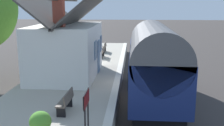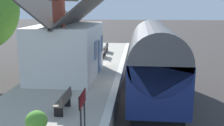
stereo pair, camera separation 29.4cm
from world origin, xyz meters
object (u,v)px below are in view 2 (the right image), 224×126
object	(u,v)px
train	(154,63)
planter_edge_near	(75,52)
bench_near_building	(106,47)
bench_mid_platform	(103,52)
station_building	(67,48)
bench_by_lamp	(64,101)
station_sign_board	(82,102)
planter_corner_building	(83,48)
planter_by_door	(85,45)
planter_bench_left	(37,124)

from	to	relation	value
train	planter_edge_near	size ratio (longest dim) A/B	12.57
bench_near_building	bench_mid_platform	xyz separation A→B (m)	(-2.61, -0.10, 0.00)
train	station_building	world-z (taller)	station_building
bench_near_building	bench_by_lamp	distance (m)	14.41
train	station_building	size ratio (longest dim) A/B	1.37
train	station_sign_board	xyz separation A→B (m)	(-6.34, 2.70, -0.04)
station_sign_board	planter_corner_building	bearing A→B (deg)	11.54
bench_mid_platform	station_building	bearing A→B (deg)	166.12
train	bench_near_building	bearing A→B (deg)	21.08
bench_by_lamp	planter_corner_building	xyz separation A→B (m)	(14.46, 2.15, -0.15)
planter_edge_near	station_sign_board	bearing A→B (deg)	-165.79
planter_edge_near	planter_by_door	size ratio (longest dim) A/B	0.84
planter_by_door	station_sign_board	size ratio (longest dim) A/B	0.53
bench_mid_platform	planter_corner_building	xyz separation A→B (m)	(2.67, 2.28, -0.15)
planter_edge_near	planter_corner_building	size ratio (longest dim) A/B	1.08
bench_mid_platform	planter_corner_building	distance (m)	3.51
planter_edge_near	bench_near_building	bearing A→B (deg)	-41.71
station_building	planter_by_door	distance (m)	9.91
bench_mid_platform	planter_edge_near	size ratio (longest dim) A/B	1.99
planter_edge_near	station_sign_board	xyz separation A→B (m)	(-13.81, -3.50, 0.82)
station_building	station_sign_board	bearing A→B (deg)	-161.92
planter_by_door	bench_near_building	bearing A→B (deg)	-118.09
bench_by_lamp	planter_edge_near	size ratio (longest dim) A/B	2.00
planter_corner_building	bench_mid_platform	bearing A→B (deg)	-139.46
train	planter_bench_left	bearing A→B (deg)	148.61
station_building	planter_corner_building	world-z (taller)	station_building
train	station_building	xyz separation A→B (m)	(1.49, 5.25, 0.49)
planter_corner_building	bench_near_building	bearing A→B (deg)	-91.35
planter_edge_near	planter_corner_building	xyz separation A→B (m)	(2.65, -0.14, -0.04)
bench_near_building	planter_bench_left	bearing A→B (deg)	179.11
train	bench_mid_platform	distance (m)	8.39
train	planter_by_door	distance (m)	12.85
bench_mid_platform	planter_bench_left	world-z (taller)	planter_bench_left
station_building	bench_by_lamp	xyz separation A→B (m)	(-5.83, -1.35, -1.24)
train	planter_by_door	bearing A→B (deg)	28.56
station_building	station_sign_board	distance (m)	8.25
bench_by_lamp	planter_corner_building	distance (m)	14.62
planter_by_door	planter_corner_building	size ratio (longest dim) A/B	1.28
bench_by_lamp	planter_edge_near	bearing A→B (deg)	10.96
planter_edge_near	train	bearing A→B (deg)	-140.33
bench_mid_platform	planter_by_door	xyz separation A→B (m)	(3.82, 2.36, -0.04)
planter_by_door	train	bearing A→B (deg)	-151.44
station_building	planter_corner_building	xyz separation A→B (m)	(8.63, 0.80, -1.39)
station_building	planter_edge_near	bearing A→B (deg)	8.94
planter_corner_building	planter_by_door	bearing A→B (deg)	3.75
bench_mid_platform	bench_by_lamp	bearing A→B (deg)	179.38
station_sign_board	bench_mid_platform	bearing A→B (deg)	4.48
station_building	planter_bench_left	bearing A→B (deg)	-172.34
station_building	planter_corner_building	bearing A→B (deg)	5.33
planter_by_door	station_sign_board	xyz separation A→B (m)	(-17.61, -3.44, 0.75)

